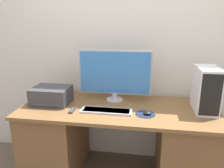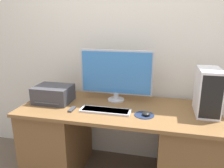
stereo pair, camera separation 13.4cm
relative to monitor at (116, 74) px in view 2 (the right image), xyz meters
name	(u,v)px [view 2 (the right image)]	position (x,y,z in m)	size (l,w,h in m)	color
wall_back	(127,37)	(0.06, 0.25, 0.33)	(6.40, 0.05, 2.70)	silver
desk	(118,142)	(0.06, -0.18, -0.63)	(1.77, 0.74, 0.75)	brown
monitor	(116,74)	(0.00, 0.00, 0.00)	(0.70, 0.16, 0.50)	#B7B7BC
keyboard	(105,111)	(-0.03, -0.30, -0.26)	(0.44, 0.13, 0.02)	silver
mousepad	(144,115)	(0.31, -0.30, -0.27)	(0.17, 0.17, 0.00)	#19233D
mouse	(146,114)	(0.32, -0.31, -0.25)	(0.07, 0.07, 0.03)	black
computer_tower	(208,92)	(0.81, -0.14, -0.08)	(0.18, 0.32, 0.39)	white
printer	(53,94)	(-0.58, -0.18, -0.19)	(0.34, 0.28, 0.16)	#38383D
remote_control	(72,109)	(-0.33, -0.34, -0.26)	(0.04, 0.11, 0.02)	#38383D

